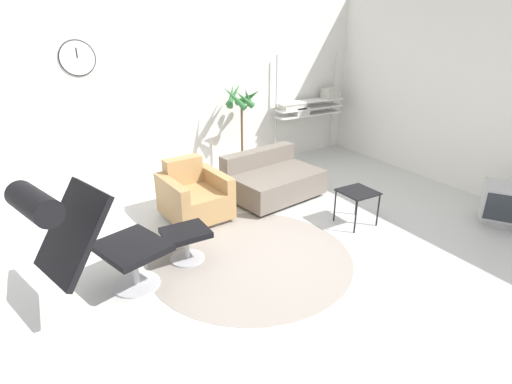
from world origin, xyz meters
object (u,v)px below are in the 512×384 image
at_px(couch_low, 272,181).
at_px(potted_plant, 242,130).
at_px(crt_television, 504,204).
at_px(shelf_unit, 309,105).
at_px(armchair_red, 194,197).
at_px(side_table, 358,195).
at_px(ottoman, 186,238).
at_px(lounge_chair, 83,231).

xyz_separation_m(couch_low, potted_plant, (0.14, 1.15, 0.48)).
relative_size(crt_television, shelf_unit, 0.36).
xyz_separation_m(armchair_red, side_table, (1.66, -1.17, 0.11)).
xyz_separation_m(ottoman, potted_plant, (1.81, 2.11, 0.46)).
distance_m(ottoman, crt_television, 3.84).
bearing_deg(ottoman, potted_plant, 49.37).
distance_m(couch_low, potted_plant, 1.25).
bearing_deg(potted_plant, lounge_chair, -139.01).
bearing_deg(potted_plant, shelf_unit, 6.65).
xyz_separation_m(ottoman, shelf_unit, (3.30, 2.29, 0.70)).
relative_size(lounge_chair, side_table, 2.79).
distance_m(lounge_chair, side_table, 3.10).
height_order(couch_low, potted_plant, potted_plant).
height_order(ottoman, potted_plant, potted_plant).
distance_m(ottoman, armchair_red, 1.00).
distance_m(ottoman, side_table, 2.13).
xyz_separation_m(ottoman, armchair_red, (0.45, 0.89, 0.03)).
distance_m(lounge_chair, crt_television, 4.73).
bearing_deg(crt_television, ottoman, 38.95).
xyz_separation_m(crt_television, potted_plant, (-1.83, 3.32, 0.44)).
relative_size(ottoman, potted_plant, 0.32).
bearing_deg(crt_television, shelf_unit, -27.12).
distance_m(lounge_chair, armchair_red, 1.92).
bearing_deg(crt_television, potted_plant, -3.82).
bearing_deg(couch_low, shelf_unit, -149.90).
bearing_deg(ottoman, side_table, -7.59).
bearing_deg(side_table, armchair_red, 144.78).
bearing_deg(side_table, potted_plant, 97.12).
height_order(armchair_red, crt_television, armchair_red).
xyz_separation_m(couch_low, shelf_unit, (1.63, 1.32, 0.71)).
bearing_deg(armchair_red, potted_plant, -142.73).
height_order(ottoman, couch_low, couch_low).
distance_m(armchair_red, side_table, 2.03).
height_order(ottoman, crt_television, crt_television).
height_order(ottoman, armchair_red, armchair_red).
bearing_deg(ottoman, armchair_red, 62.96).
bearing_deg(ottoman, shelf_unit, 34.70).
distance_m(lounge_chair, shelf_unit, 5.00).
xyz_separation_m(potted_plant, shelf_unit, (1.49, 0.17, 0.24)).
distance_m(crt_television, shelf_unit, 3.57).
bearing_deg(couch_low, potted_plant, -105.91).
height_order(crt_television, potted_plant, potted_plant).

